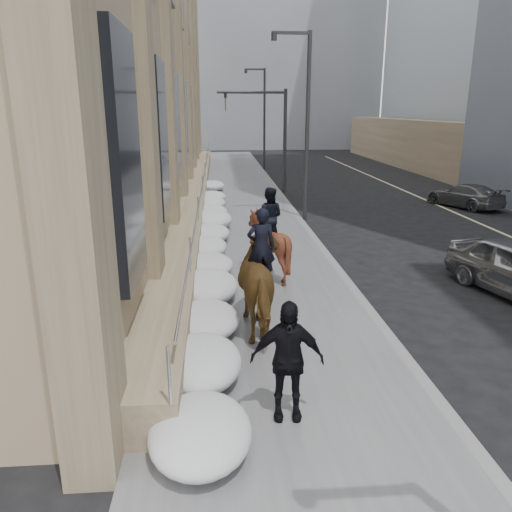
{
  "coord_description": "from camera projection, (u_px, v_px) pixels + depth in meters",
  "views": [
    {
      "loc": [
        -1.08,
        -8.2,
        4.89
      ],
      "look_at": [
        -0.24,
        2.54,
        1.7
      ],
      "focal_mm": 35.0,
      "sensor_mm": 36.0,
      "label": 1
    }
  ],
  "objects": [
    {
      "name": "car_grey",
      "position": [
        465.0,
        195.0,
        25.63
      ],
      "size": [
        3.13,
        4.49,
        1.21
      ],
      "primitive_type": "imported",
      "rotation": [
        0.0,
        0.0,
        3.53
      ],
      "color": "#52555A",
      "rests_on": "ground"
    },
    {
      "name": "mounted_horse_right",
      "position": [
        268.0,
        241.0,
        14.5
      ],
      "size": [
        1.94,
        2.07,
        2.61
      ],
      "rotation": [
        0.0,
        0.0,
        2.87
      ],
      "color": "#502316",
      "rests_on": "sidewalk"
    },
    {
      "name": "ground",
      "position": [
        279.0,
        381.0,
        9.31
      ],
      "size": [
        140.0,
        140.0,
        0.0
      ],
      "primitive_type": "plane",
      "color": "black",
      "rests_on": "ground"
    },
    {
      "name": "limestone_building",
      "position": [
        132.0,
        27.0,
        25.47
      ],
      "size": [
        6.1,
        44.0,
        18.0
      ],
      "color": "#9F8568",
      "rests_on": "ground"
    },
    {
      "name": "bg_building_far",
      "position": [
        182.0,
        73.0,
        74.85
      ],
      "size": [
        24.0,
        12.0,
        20.0
      ],
      "primitive_type": "cube",
      "color": "gray",
      "rests_on": "ground"
    },
    {
      "name": "streetlight_far",
      "position": [
        262.0,
        113.0,
        40.71
      ],
      "size": [
        1.71,
        0.24,
        8.0
      ],
      "color": "#2D2D30",
      "rests_on": "ground"
    },
    {
      "name": "bg_building_mid",
      "position": [
        254.0,
        34.0,
        62.99
      ],
      "size": [
        30.0,
        12.0,
        28.0
      ],
      "primitive_type": "cube",
      "color": "slate",
      "rests_on": "ground"
    },
    {
      "name": "mounted_horse_left",
      "position": [
        265.0,
        281.0,
        10.93
      ],
      "size": [
        1.45,
        2.68,
        2.74
      ],
      "rotation": [
        0.0,
        0.0,
        3.26
      ],
      "color": "#4F3717",
      "rests_on": "sidewalk"
    },
    {
      "name": "snow_bank",
      "position": [
        208.0,
        245.0,
        16.82
      ],
      "size": [
        1.7,
        18.1,
        0.76
      ],
      "color": "silver",
      "rests_on": "sidewalk"
    },
    {
      "name": "pedestrian",
      "position": [
        287.0,
        360.0,
        7.8
      ],
      "size": [
        1.19,
        0.57,
        1.98
      ],
      "primitive_type": "imported",
      "rotation": [
        0.0,
        0.0,
        -0.07
      ],
      "color": "black",
      "rests_on": "sidewalk"
    },
    {
      "name": "curb",
      "position": [
        315.0,
        240.0,
        19.05
      ],
      "size": [
        0.24,
        80.0,
        0.12
      ],
      "primitive_type": "cube",
      "color": "slate",
      "rests_on": "ground"
    },
    {
      "name": "streetlight_mid",
      "position": [
        304.0,
        116.0,
        21.59
      ],
      "size": [
        1.71,
        0.24,
        8.0
      ],
      "color": "#2D2D30",
      "rests_on": "ground"
    },
    {
      "name": "traffic_signal",
      "position": [
        270.0,
        124.0,
        29.36
      ],
      "size": [
        4.1,
        0.22,
        6.0
      ],
      "color": "#2D2D30",
      "rests_on": "ground"
    },
    {
      "name": "sidewalk",
      "position": [
        247.0,
        242.0,
        18.85
      ],
      "size": [
        5.0,
        80.0,
        0.12
      ],
      "primitive_type": "cube",
      "color": "#555558",
      "rests_on": "ground"
    }
  ]
}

